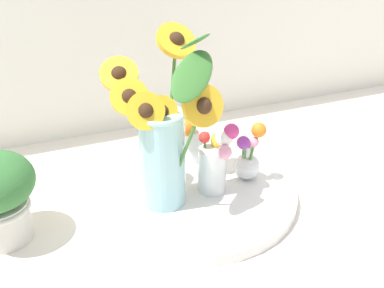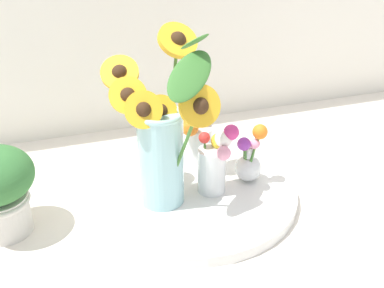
{
  "view_description": "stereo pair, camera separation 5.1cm",
  "coord_description": "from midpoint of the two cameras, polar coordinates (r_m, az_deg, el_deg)",
  "views": [
    {
      "loc": [
        -0.31,
        -0.78,
        0.6
      ],
      "look_at": [
        0.01,
        0.03,
        0.14
      ],
      "focal_mm": 42.0,
      "sensor_mm": 36.0,
      "label": 1
    },
    {
      "loc": [
        -0.27,
        -0.79,
        0.6
      ],
      "look_at": [
        0.01,
        0.03,
        0.14
      ],
      "focal_mm": 42.0,
      "sensor_mm": 36.0,
      "label": 2
    }
  ],
  "objects": [
    {
      "name": "serving_tray",
      "position": [
        1.05,
        1.4,
        -6.0
      ],
      "size": [
        0.48,
        0.48,
        0.02
      ],
      "color": "white",
      "rests_on": "ground_plane"
    },
    {
      "name": "ground_plane",
      "position": [
        1.03,
        1.4,
        -7.5
      ],
      "size": [
        6.0,
        6.0,
        0.0
      ],
      "primitive_type": "plane",
      "color": "silver"
    },
    {
      "name": "mason_jar_sunflowers",
      "position": [
        0.93,
        -2.36,
        0.87
      ],
      "size": [
        0.23,
        0.24,
        0.37
      ],
      "color": "#9ED1D6",
      "rests_on": "serving_tray"
    },
    {
      "name": "vase_small_center",
      "position": [
        0.99,
        4.46,
        -2.15
      ],
      "size": [
        0.09,
        0.08,
        0.16
      ],
      "color": "white",
      "rests_on": "serving_tray"
    },
    {
      "name": "vase_bulb_right",
      "position": [
        1.04,
        8.67,
        -1.95
      ],
      "size": [
        0.07,
        0.07,
        0.15
      ],
      "color": "white",
      "rests_on": "serving_tray"
    },
    {
      "name": "vase_small_back",
      "position": [
        1.12,
        2.0,
        0.93
      ],
      "size": [
        0.09,
        0.09,
        0.13
      ],
      "color": "white",
      "rests_on": "serving_tray"
    }
  ]
}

